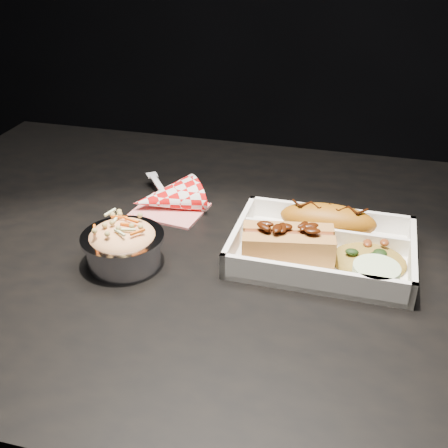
{
  "coord_description": "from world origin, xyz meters",
  "views": [
    {
      "loc": [
        0.17,
        -0.69,
        1.19
      ],
      "look_at": [
        -0.0,
        -0.05,
        0.81
      ],
      "focal_mm": 45.0,
      "sensor_mm": 36.0,
      "label": 1
    }
  ],
  "objects_px": {
    "dining_table": "(232,292)",
    "foil_coleslaw_cup": "(123,243)",
    "fried_pastry": "(328,220)",
    "hotdog": "(288,242)",
    "food_tray": "(322,251)",
    "napkin_fork": "(166,198)"
  },
  "relations": [
    {
      "from": "dining_table",
      "to": "hotdog",
      "type": "relative_size",
      "value": 8.96
    },
    {
      "from": "hotdog",
      "to": "fried_pastry",
      "type": "bearing_deg",
      "value": 50.1
    },
    {
      "from": "foil_coleslaw_cup",
      "to": "napkin_fork",
      "type": "xyz_separation_m",
      "value": [
        -0.0,
        0.17,
        -0.02
      ]
    },
    {
      "from": "fried_pastry",
      "to": "napkin_fork",
      "type": "distance_m",
      "value": 0.27
    },
    {
      "from": "dining_table",
      "to": "foil_coleslaw_cup",
      "type": "distance_m",
      "value": 0.2
    },
    {
      "from": "fried_pastry",
      "to": "hotdog",
      "type": "bearing_deg",
      "value": -119.51
    },
    {
      "from": "foil_coleslaw_cup",
      "to": "napkin_fork",
      "type": "distance_m",
      "value": 0.17
    },
    {
      "from": "napkin_fork",
      "to": "fried_pastry",
      "type": "bearing_deg",
      "value": 47.67
    },
    {
      "from": "food_tray",
      "to": "fried_pastry",
      "type": "height_order",
      "value": "fried_pastry"
    },
    {
      "from": "food_tray",
      "to": "foil_coleslaw_cup",
      "type": "bearing_deg",
      "value": -160.62
    },
    {
      "from": "dining_table",
      "to": "napkin_fork",
      "type": "height_order",
      "value": "napkin_fork"
    },
    {
      "from": "hotdog",
      "to": "foil_coleslaw_cup",
      "type": "xyz_separation_m",
      "value": [
        -0.22,
        -0.06,
        0.0
      ]
    },
    {
      "from": "fried_pastry",
      "to": "napkin_fork",
      "type": "bearing_deg",
      "value": 173.61
    },
    {
      "from": "dining_table",
      "to": "fried_pastry",
      "type": "distance_m",
      "value": 0.19
    },
    {
      "from": "food_tray",
      "to": "fried_pastry",
      "type": "distance_m",
      "value": 0.06
    },
    {
      "from": "fried_pastry",
      "to": "hotdog",
      "type": "xyz_separation_m",
      "value": [
        -0.05,
        -0.08,
        0.0
      ]
    },
    {
      "from": "dining_table",
      "to": "fried_pastry",
      "type": "bearing_deg",
      "value": 20.95
    },
    {
      "from": "food_tray",
      "to": "napkin_fork",
      "type": "distance_m",
      "value": 0.28
    },
    {
      "from": "food_tray",
      "to": "foil_coleslaw_cup",
      "type": "distance_m",
      "value": 0.28
    },
    {
      "from": "food_tray",
      "to": "foil_coleslaw_cup",
      "type": "xyz_separation_m",
      "value": [
        -0.26,
        -0.09,
        0.02
      ]
    },
    {
      "from": "dining_table",
      "to": "foil_coleslaw_cup",
      "type": "xyz_separation_m",
      "value": [
        -0.13,
        -0.09,
        0.12
      ]
    },
    {
      "from": "fried_pastry",
      "to": "napkin_fork",
      "type": "xyz_separation_m",
      "value": [
        -0.27,
        0.03,
        -0.01
      ]
    }
  ]
}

